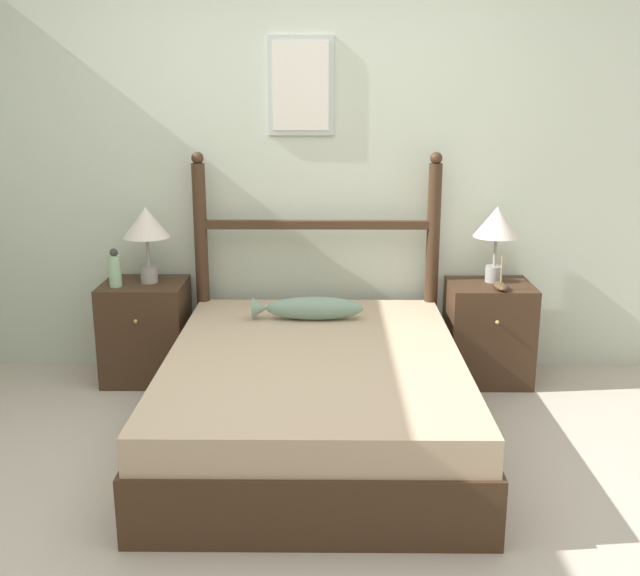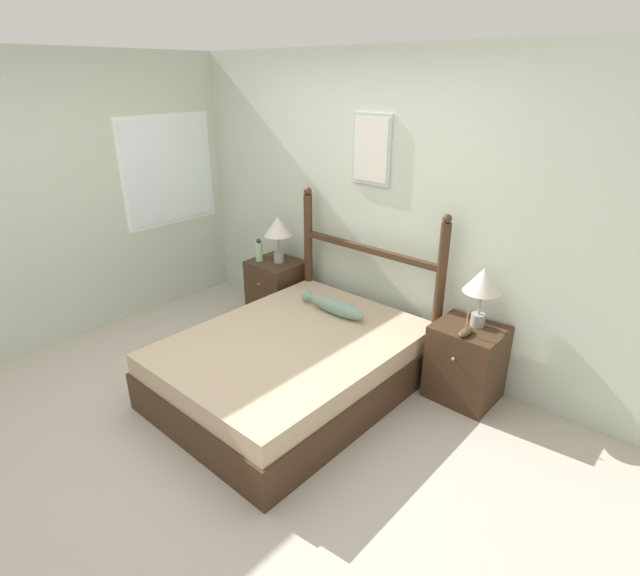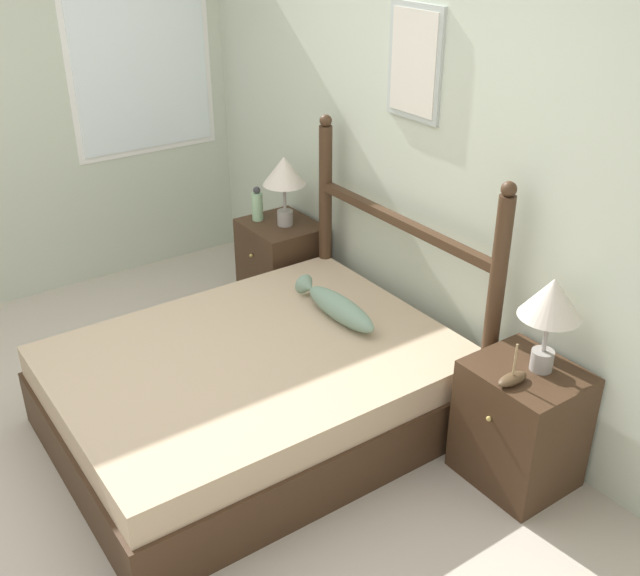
{
  "view_description": "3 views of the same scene",
  "coord_description": "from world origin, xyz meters",
  "px_view_note": "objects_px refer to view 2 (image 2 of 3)",
  "views": [
    {
      "loc": [
        0.16,
        -2.91,
        1.74
      ],
      "look_at": [
        0.12,
        1.02,
        0.69
      ],
      "focal_mm": 42.0,
      "sensor_mm": 36.0,
      "label": 1
    },
    {
      "loc": [
        2.5,
        -1.74,
        2.34
      ],
      "look_at": [
        0.05,
        1.0,
        0.76
      ],
      "focal_mm": 28.0,
      "sensor_mm": 36.0,
      "label": 2
    },
    {
      "loc": [
        2.92,
        -0.94,
        2.5
      ],
      "look_at": [
        0.17,
        0.98,
        0.75
      ],
      "focal_mm": 42.0,
      "sensor_mm": 36.0,
      "label": 3
    }
  ],
  "objects_px": {
    "bed": "(292,365)",
    "bottle": "(259,251)",
    "nightstand_right": "(466,362)",
    "table_lamp_left": "(278,229)",
    "table_lamp_right": "(483,283)",
    "fish_pillow": "(334,306)",
    "nightstand_left": "(277,290)",
    "model_boat": "(466,332)"
  },
  "relations": [
    {
      "from": "table_lamp_right",
      "to": "nightstand_left",
      "type": "bearing_deg",
      "value": -178.68
    },
    {
      "from": "table_lamp_right",
      "to": "bottle",
      "type": "height_order",
      "value": "table_lamp_right"
    },
    {
      "from": "table_lamp_left",
      "to": "table_lamp_right",
      "type": "relative_size",
      "value": 1.0
    },
    {
      "from": "bed",
      "to": "table_lamp_left",
      "type": "distance_m",
      "value": 1.5
    },
    {
      "from": "table_lamp_right",
      "to": "bottle",
      "type": "relative_size",
      "value": 1.99
    },
    {
      "from": "bed",
      "to": "model_boat",
      "type": "xyz_separation_m",
      "value": [
        1.08,
        0.69,
        0.4
      ]
    },
    {
      "from": "nightstand_right",
      "to": "bottle",
      "type": "distance_m",
      "value": 2.28
    },
    {
      "from": "nightstand_right",
      "to": "table_lamp_left",
      "type": "relative_size",
      "value": 1.33
    },
    {
      "from": "model_boat",
      "to": "fish_pillow",
      "type": "relative_size",
      "value": 0.32
    },
    {
      "from": "bed",
      "to": "bottle",
      "type": "height_order",
      "value": "bottle"
    },
    {
      "from": "nightstand_left",
      "to": "nightstand_right",
      "type": "xyz_separation_m",
      "value": [
        2.1,
        0.0,
        0.0
      ]
    },
    {
      "from": "nightstand_right",
      "to": "bottle",
      "type": "xyz_separation_m",
      "value": [
        -2.24,
        -0.09,
        0.41
      ]
    },
    {
      "from": "table_lamp_right",
      "to": "table_lamp_left",
      "type": "bearing_deg",
      "value": -179.05
    },
    {
      "from": "fish_pillow",
      "to": "bed",
      "type": "bearing_deg",
      "value": -85.83
    },
    {
      "from": "bed",
      "to": "table_lamp_left",
      "type": "height_order",
      "value": "table_lamp_left"
    },
    {
      "from": "bed",
      "to": "fish_pillow",
      "type": "xyz_separation_m",
      "value": [
        -0.04,
        0.55,
        0.3
      ]
    },
    {
      "from": "table_lamp_left",
      "to": "fish_pillow",
      "type": "distance_m",
      "value": 1.1
    },
    {
      "from": "nightstand_right",
      "to": "fish_pillow",
      "type": "height_order",
      "value": "nightstand_right"
    },
    {
      "from": "table_lamp_right",
      "to": "fish_pillow",
      "type": "distance_m",
      "value": 1.24
    },
    {
      "from": "nightstand_left",
      "to": "bottle",
      "type": "bearing_deg",
      "value": -147.33
    },
    {
      "from": "nightstand_right",
      "to": "table_lamp_right",
      "type": "xyz_separation_m",
      "value": [
        0.03,
        0.05,
        0.65
      ]
    },
    {
      "from": "table_lamp_right",
      "to": "fish_pillow",
      "type": "relative_size",
      "value": 0.73
    },
    {
      "from": "nightstand_left",
      "to": "bottle",
      "type": "height_order",
      "value": "bottle"
    },
    {
      "from": "bed",
      "to": "fish_pillow",
      "type": "distance_m",
      "value": 0.63
    },
    {
      "from": "model_boat",
      "to": "table_lamp_left",
      "type": "bearing_deg",
      "value": 175.78
    },
    {
      "from": "table_lamp_left",
      "to": "bottle",
      "type": "distance_m",
      "value": 0.32
    },
    {
      "from": "nightstand_right",
      "to": "table_lamp_left",
      "type": "distance_m",
      "value": 2.16
    },
    {
      "from": "nightstand_right",
      "to": "bottle",
      "type": "relative_size",
      "value": 2.64
    },
    {
      "from": "fish_pillow",
      "to": "table_lamp_left",
      "type": "bearing_deg",
      "value": 163.3
    },
    {
      "from": "table_lamp_right",
      "to": "fish_pillow",
      "type": "bearing_deg",
      "value": -163.69
    },
    {
      "from": "bed",
      "to": "model_boat",
      "type": "distance_m",
      "value": 1.34
    },
    {
      "from": "nightstand_left",
      "to": "table_lamp_right",
      "type": "distance_m",
      "value": 2.22
    },
    {
      "from": "table_lamp_left",
      "to": "fish_pillow",
      "type": "xyz_separation_m",
      "value": [
        0.97,
        -0.29,
        -0.42
      ]
    },
    {
      "from": "bed",
      "to": "nightstand_right",
      "type": "bearing_deg",
      "value": 38.38
    },
    {
      "from": "table_lamp_left",
      "to": "model_boat",
      "type": "xyz_separation_m",
      "value": [
        2.09,
        -0.15,
        -0.32
      ]
    },
    {
      "from": "nightstand_left",
      "to": "nightstand_right",
      "type": "relative_size",
      "value": 1.0
    },
    {
      "from": "table_lamp_left",
      "to": "table_lamp_right",
      "type": "height_order",
      "value": "same"
    },
    {
      "from": "table_lamp_right",
      "to": "model_boat",
      "type": "bearing_deg",
      "value": -89.87
    },
    {
      "from": "bed",
      "to": "fish_pillow",
      "type": "bearing_deg",
      "value": 94.17
    },
    {
      "from": "bottle",
      "to": "fish_pillow",
      "type": "height_order",
      "value": "bottle"
    },
    {
      "from": "nightstand_left",
      "to": "nightstand_right",
      "type": "bearing_deg",
      "value": 0.0
    },
    {
      "from": "bottle",
      "to": "model_boat",
      "type": "xyz_separation_m",
      "value": [
        2.26,
        -0.05,
        -0.08
      ]
    }
  ]
}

